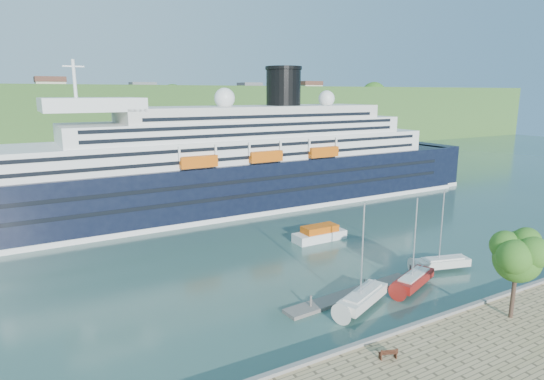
{
  "coord_description": "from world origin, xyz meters",
  "views": [
    {
      "loc": [
        -31.52,
        -26.23,
        21.47
      ],
      "look_at": [
        0.37,
        30.0,
        7.63
      ],
      "focal_mm": 30.0,
      "sensor_mm": 36.0,
      "label": 1
    }
  ],
  "objects": [
    {
      "name": "cruise_ship",
      "position": [
        2.26,
        50.71,
        13.28
      ],
      "size": [
        118.42,
        18.15,
        26.56
      ],
      "primitive_type": null,
      "rotation": [
        0.0,
        0.0,
        0.01
      ],
      "color": "black",
      "rests_on": "ground"
    },
    {
      "name": "park_bench",
      "position": [
        -7.71,
        -2.72,
        1.49
      ],
      "size": [
        1.64,
        1.1,
        0.97
      ],
      "primitive_type": null,
      "rotation": [
        0.0,
        0.0,
        -0.34
      ],
      "color": "#421F13",
      "rests_on": "promenade"
    },
    {
      "name": "sailboat_white_near",
      "position": [
        -2.3,
        6.53,
        5.27
      ],
      "size": [
        8.4,
        5.31,
        10.55
      ],
      "primitive_type": null,
      "rotation": [
        0.0,
        0.0,
        0.41
      ],
      "color": "silver",
      "rests_on": "ground"
    },
    {
      "name": "promenade_tree",
      "position": [
        7.05,
        -3.36,
        5.64
      ],
      "size": [
        5.61,
        5.61,
        9.28
      ],
      "primitive_type": null,
      "color": "#265716",
      "rests_on": "promenade"
    },
    {
      "name": "sailboat_red",
      "position": [
        5.81,
        7.36,
        5.0
      ],
      "size": [
        8.0,
        4.8,
        10.0
      ],
      "primitive_type": null,
      "rotation": [
        0.0,
        0.0,
        0.37
      ],
      "color": "maroon",
      "rests_on": "ground"
    },
    {
      "name": "far_hillside",
      "position": [
        0.0,
        145.0,
        12.0
      ],
      "size": [
        400.0,
        50.0,
        24.0
      ],
      "primitive_type": "cube",
      "color": "#2A5220",
      "rests_on": "ground"
    },
    {
      "name": "floating_pontoon",
      "position": [
        -1.55,
        9.16,
        0.19
      ],
      "size": [
        17.05,
        3.3,
        0.38
      ],
      "primitive_type": null,
      "rotation": [
        0.0,
        0.0,
        0.07
      ],
      "color": "slate",
      "rests_on": "ground"
    },
    {
      "name": "quay_coping",
      "position": [
        0.0,
        -0.2,
        1.15
      ],
      "size": [
        220.0,
        0.5,
        0.3
      ],
      "primitive_type": "cube",
      "color": "slate",
      "rests_on": "promenade"
    },
    {
      "name": "tender_launch",
      "position": [
        6.47,
        26.42,
        1.14
      ],
      "size": [
        8.25,
        2.87,
        2.28
      ],
      "primitive_type": null,
      "rotation": [
        0.0,
        0.0,
        0.01
      ],
      "color": "#CC540C",
      "rests_on": "ground"
    },
    {
      "name": "ground",
      "position": [
        0.0,
        0.0,
        0.0
      ],
      "size": [
        400.0,
        400.0,
        0.0
      ],
      "primitive_type": "plane",
      "color": "#2A4B42",
      "rests_on": "ground"
    },
    {
      "name": "sailboat_white_far",
      "position": [
        12.87,
        9.39,
        4.86
      ],
      "size": [
        7.81,
        4.02,
        9.72
      ],
      "primitive_type": null,
      "rotation": [
        0.0,
        0.0,
        -0.27
      ],
      "color": "silver",
      "rests_on": "ground"
    }
  ]
}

